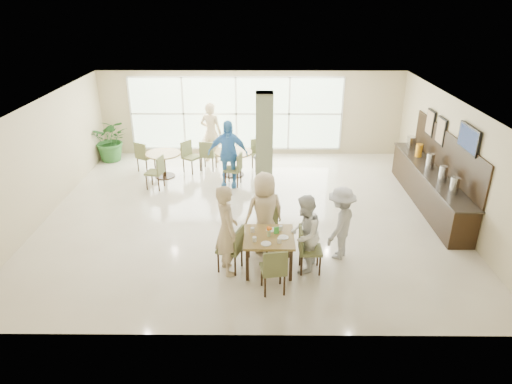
{
  "coord_description": "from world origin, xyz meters",
  "views": [
    {
      "loc": [
        0.27,
        -10.37,
        5.22
      ],
      "look_at": [
        0.2,
        -1.2,
        1.1
      ],
      "focal_mm": 32.0,
      "sensor_mm": 36.0,
      "label": 1
    }
  ],
  "objects_px": {
    "buffet_counter": "(430,185)",
    "adult_standing": "(211,133)",
    "round_table_left": "(164,159)",
    "teen_left": "(227,230)",
    "adult_b": "(262,152)",
    "main_table": "(269,240)",
    "round_table_right": "(234,157)",
    "potted_plant": "(111,140)",
    "adult_a": "(228,154)",
    "teen_far": "(264,213)",
    "teen_right": "(304,234)",
    "teen_standing": "(340,223)"
  },
  "relations": [
    {
      "from": "teen_right",
      "to": "teen_standing",
      "type": "relative_size",
      "value": 1.02
    },
    {
      "from": "main_table",
      "to": "adult_b",
      "type": "height_order",
      "value": "adult_b"
    },
    {
      "from": "round_table_right",
      "to": "potted_plant",
      "type": "relative_size",
      "value": 0.79
    },
    {
      "from": "buffet_counter",
      "to": "teen_standing",
      "type": "relative_size",
      "value": 2.97
    },
    {
      "from": "round_table_right",
      "to": "adult_a",
      "type": "height_order",
      "value": "adult_a"
    },
    {
      "from": "buffet_counter",
      "to": "teen_far",
      "type": "bearing_deg",
      "value": -152.02
    },
    {
      "from": "round_table_right",
      "to": "adult_standing",
      "type": "distance_m",
      "value": 1.47
    },
    {
      "from": "teen_far",
      "to": "teen_right",
      "type": "height_order",
      "value": "teen_far"
    },
    {
      "from": "adult_standing",
      "to": "round_table_left",
      "type": "bearing_deg",
      "value": 61.89
    },
    {
      "from": "round_table_right",
      "to": "teen_right",
      "type": "xyz_separation_m",
      "value": [
        1.66,
        -5.09,
        0.23
      ]
    },
    {
      "from": "potted_plant",
      "to": "teen_right",
      "type": "xyz_separation_m",
      "value": [
        5.72,
        -6.35,
        0.1
      ]
    },
    {
      "from": "round_table_left",
      "to": "potted_plant",
      "type": "height_order",
      "value": "potted_plant"
    },
    {
      "from": "buffet_counter",
      "to": "adult_standing",
      "type": "distance_m",
      "value": 6.8
    },
    {
      "from": "main_table",
      "to": "adult_standing",
      "type": "xyz_separation_m",
      "value": [
        -1.74,
        6.26,
        0.32
      ]
    },
    {
      "from": "round_table_right",
      "to": "adult_b",
      "type": "bearing_deg",
      "value": -5.9
    },
    {
      "from": "teen_left",
      "to": "teen_standing",
      "type": "bearing_deg",
      "value": -97.94
    },
    {
      "from": "buffet_counter",
      "to": "adult_a",
      "type": "distance_m",
      "value": 5.46
    },
    {
      "from": "main_table",
      "to": "teen_standing",
      "type": "distance_m",
      "value": 1.56
    },
    {
      "from": "round_table_right",
      "to": "adult_b",
      "type": "xyz_separation_m",
      "value": [
        0.86,
        -0.09,
        0.18
      ]
    },
    {
      "from": "round_table_left",
      "to": "teen_left",
      "type": "xyz_separation_m",
      "value": [
        2.22,
        -5.01,
        0.37
      ]
    },
    {
      "from": "teen_right",
      "to": "round_table_left",
      "type": "bearing_deg",
      "value": -124.43
    },
    {
      "from": "adult_b",
      "to": "teen_far",
      "type": "bearing_deg",
      "value": 4.33
    },
    {
      "from": "adult_a",
      "to": "round_table_left",
      "type": "bearing_deg",
      "value": 162.69
    },
    {
      "from": "potted_plant",
      "to": "teen_far",
      "type": "xyz_separation_m",
      "value": [
        4.94,
        -5.59,
        0.18
      ]
    },
    {
      "from": "round_table_left",
      "to": "round_table_right",
      "type": "distance_m",
      "value": 2.09
    },
    {
      "from": "round_table_right",
      "to": "teen_far",
      "type": "bearing_deg",
      "value": -78.44
    },
    {
      "from": "main_table",
      "to": "adult_a",
      "type": "relative_size",
      "value": 0.52
    },
    {
      "from": "round_table_left",
      "to": "round_table_right",
      "type": "xyz_separation_m",
      "value": [
        2.08,
        0.15,
        0.02
      ]
    },
    {
      "from": "potted_plant",
      "to": "teen_right",
      "type": "bearing_deg",
      "value": -48.02
    },
    {
      "from": "round_table_left",
      "to": "teen_left",
      "type": "bearing_deg",
      "value": -66.07
    },
    {
      "from": "adult_b",
      "to": "main_table",
      "type": "bearing_deg",
      "value": 5.22
    },
    {
      "from": "round_table_left",
      "to": "teen_far",
      "type": "relative_size",
      "value": 0.59
    },
    {
      "from": "round_table_left",
      "to": "adult_standing",
      "type": "distance_m",
      "value": 1.91
    },
    {
      "from": "adult_b",
      "to": "round_table_left",
      "type": "bearing_deg",
      "value": -84.77
    },
    {
      "from": "adult_b",
      "to": "buffet_counter",
      "type": "bearing_deg",
      "value": 69.92
    },
    {
      "from": "teen_left",
      "to": "teen_far",
      "type": "distance_m",
      "value": 1.12
    },
    {
      "from": "round_table_right",
      "to": "adult_standing",
      "type": "bearing_deg",
      "value": 123.36
    },
    {
      "from": "main_table",
      "to": "round_table_right",
      "type": "height_order",
      "value": "same"
    },
    {
      "from": "round_table_right",
      "to": "teen_left",
      "type": "xyz_separation_m",
      "value": [
        0.14,
        -5.16,
        0.35
      ]
    },
    {
      "from": "potted_plant",
      "to": "round_table_right",
      "type": "bearing_deg",
      "value": -17.3
    },
    {
      "from": "adult_a",
      "to": "adult_b",
      "type": "bearing_deg",
      "value": 39.27
    },
    {
      "from": "round_table_left",
      "to": "adult_standing",
      "type": "bearing_deg",
      "value": 45.68
    },
    {
      "from": "teen_far",
      "to": "adult_a",
      "type": "xyz_separation_m",
      "value": [
        -0.99,
        3.49,
        0.08
      ]
    },
    {
      "from": "teen_right",
      "to": "teen_standing",
      "type": "height_order",
      "value": "teen_right"
    },
    {
      "from": "potted_plant",
      "to": "adult_standing",
      "type": "distance_m",
      "value": 3.29
    },
    {
      "from": "adult_b",
      "to": "adult_standing",
      "type": "bearing_deg",
      "value": -123.73
    },
    {
      "from": "round_table_right",
      "to": "round_table_left",
      "type": "bearing_deg",
      "value": -175.87
    },
    {
      "from": "potted_plant",
      "to": "teen_far",
      "type": "relative_size",
      "value": 0.8
    },
    {
      "from": "teen_right",
      "to": "adult_standing",
      "type": "bearing_deg",
      "value": -140.32
    },
    {
      "from": "potted_plant",
      "to": "teen_standing",
      "type": "bearing_deg",
      "value": -42.06
    }
  ]
}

